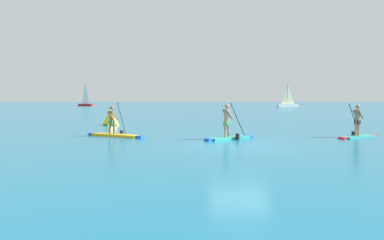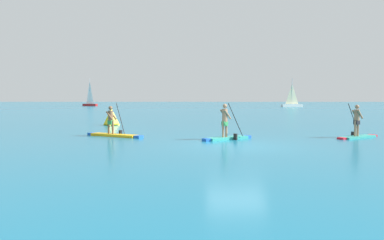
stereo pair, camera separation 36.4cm
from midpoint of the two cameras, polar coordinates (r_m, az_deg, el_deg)
ground at (r=15.27m, az=6.82°, el=-4.10°), size 440.00×440.00×0.00m
paddleboarder_near_left at (r=19.22m, az=-13.05°, el=-1.70°), size 3.33×1.99×1.82m
paddleboarder_mid_center at (r=17.44m, az=5.25°, el=-1.90°), size 2.56×1.96×1.82m
paddleboarder_far_right at (r=20.05m, az=24.64°, el=-1.43°), size 2.66×1.94×1.81m
race_marker_buoy at (r=27.41m, az=-13.55°, el=0.38°), size 1.13×1.13×1.30m
sailboat_left_horizon at (r=101.01m, az=-17.10°, el=2.90°), size 4.40×2.44×7.55m
sailboat_right_horizon at (r=89.87m, az=14.95°, el=2.63°), size 5.38×2.25×6.94m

